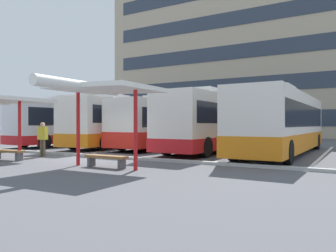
# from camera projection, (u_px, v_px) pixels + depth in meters

# --- Properties ---
(ground_plane) EXTENTS (160.00, 160.00, 0.00)m
(ground_plane) POSITION_uv_depth(u_px,v_px,m) (85.00, 158.00, 15.34)
(ground_plane) COLOR #515156
(terminal_building) EXTENTS (44.11, 14.75, 24.20)m
(terminal_building) POSITION_uv_depth(u_px,v_px,m) (268.00, 61.00, 46.88)
(terminal_building) COLOR tan
(terminal_building) RESTS_ON ground
(coach_bus_0) EXTENTS (3.44, 10.53, 3.63)m
(coach_bus_0) POSITION_uv_depth(u_px,v_px,m) (75.00, 123.00, 25.22)
(coach_bus_0) COLOR silver
(coach_bus_0) RESTS_ON ground
(coach_bus_1) EXTENTS (3.69, 11.92, 3.67)m
(coach_bus_1) POSITION_uv_depth(u_px,v_px,m) (124.00, 123.00, 24.08)
(coach_bus_1) COLOR silver
(coach_bus_1) RESTS_ON ground
(coach_bus_2) EXTENTS (3.15, 11.50, 3.46)m
(coach_bus_2) POSITION_uv_depth(u_px,v_px,m) (173.00, 125.00, 22.66)
(coach_bus_2) COLOR silver
(coach_bus_2) RESTS_ON ground
(coach_bus_3) EXTENTS (2.81, 10.82, 3.61)m
(coach_bus_3) POSITION_uv_depth(u_px,v_px,m) (216.00, 123.00, 19.49)
(coach_bus_3) COLOR silver
(coach_bus_3) RESTS_ON ground
(coach_bus_4) EXTENTS (2.73, 12.46, 3.52)m
(coach_bus_4) POSITION_uv_depth(u_px,v_px,m) (283.00, 124.00, 17.50)
(coach_bus_4) COLOR silver
(coach_bus_4) RESTS_ON ground
(lane_stripe_0) EXTENTS (0.16, 14.00, 0.01)m
(lane_stripe_0) POSITION_uv_depth(u_px,v_px,m) (65.00, 144.00, 26.70)
(lane_stripe_0) COLOR white
(lane_stripe_0) RESTS_ON ground
(lane_stripe_1) EXTENTS (0.16, 14.00, 0.01)m
(lane_stripe_1) POSITION_uv_depth(u_px,v_px,m) (101.00, 145.00, 24.78)
(lane_stripe_1) COLOR white
(lane_stripe_1) RESTS_ON ground
(lane_stripe_2) EXTENTS (0.16, 14.00, 0.01)m
(lane_stripe_2) POSITION_uv_depth(u_px,v_px,m) (142.00, 147.00, 22.86)
(lane_stripe_2) COLOR white
(lane_stripe_2) RESTS_ON ground
(lane_stripe_3) EXTENTS (0.16, 14.00, 0.01)m
(lane_stripe_3) POSITION_uv_depth(u_px,v_px,m) (192.00, 149.00, 20.95)
(lane_stripe_3) COLOR white
(lane_stripe_3) RESTS_ON ground
(lane_stripe_4) EXTENTS (0.16, 14.00, 0.01)m
(lane_stripe_4) POSITION_uv_depth(u_px,v_px,m) (251.00, 152.00, 19.03)
(lane_stripe_4) COLOR white
(lane_stripe_4) RESTS_ON ground
(lane_stripe_5) EXTENTS (0.16, 14.00, 0.01)m
(lane_stripe_5) POSITION_uv_depth(u_px,v_px,m) (324.00, 155.00, 17.11)
(lane_stripe_5) COLOR white
(lane_stripe_5) RESTS_ON ground
(bench_1) EXTENTS (1.77, 0.56, 0.45)m
(bench_1) POSITION_uv_depth(u_px,v_px,m) (8.00, 153.00, 14.66)
(bench_1) COLOR brown
(bench_1) RESTS_ON ground
(waiting_shelter_1) EXTENTS (3.75, 4.50, 3.07)m
(waiting_shelter_1) POSITION_uv_depth(u_px,v_px,m) (100.00, 90.00, 11.82)
(waiting_shelter_1) COLOR red
(waiting_shelter_1) RESTS_ON ground
(bench_2) EXTENTS (1.78, 0.43, 0.45)m
(bench_2) POSITION_uv_depth(u_px,v_px,m) (106.00, 158.00, 12.10)
(bench_2) COLOR brown
(bench_2) RESTS_ON ground
(platform_kerb) EXTENTS (44.00, 0.24, 0.12)m
(platform_kerb) POSITION_uv_depth(u_px,v_px,m) (96.00, 156.00, 16.00)
(platform_kerb) COLOR #ADADA8
(platform_kerb) RESTS_ON ground
(waiting_passenger_0) EXTENTS (0.52, 0.29, 1.70)m
(waiting_passenger_0) POSITION_uv_depth(u_px,v_px,m) (43.00, 137.00, 16.26)
(waiting_passenger_0) COLOR brown
(waiting_passenger_0) RESTS_ON ground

